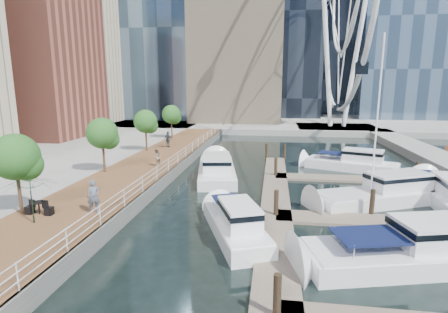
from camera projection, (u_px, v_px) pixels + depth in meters
name	position (u px, v px, depth m)	size (l,w,h in m)	color
ground	(204.00, 283.00, 14.68)	(520.00, 520.00, 0.00)	black
boardwalk	(137.00, 175.00, 30.39)	(6.00, 60.00, 1.00)	brown
seawall	(170.00, 177.00, 29.97)	(0.25, 60.00, 1.00)	#595954
land_far	(266.00, 110.00, 113.56)	(200.00, 114.00, 1.00)	gray
pier	(337.00, 129.00, 63.10)	(14.00, 12.00, 1.00)	gray
railing	(168.00, 165.00, 29.78)	(0.10, 60.00, 1.05)	white
floating_docks	(351.00, 203.00, 23.17)	(16.00, 34.00, 2.60)	#6D6051
street_trees	(102.00, 133.00, 29.00)	(2.60, 42.60, 4.60)	#3F2B1C
yacht_foreground	(416.00, 264.00, 16.23)	(3.11, 11.60, 2.15)	white
pedestrian_near	(94.00, 197.00, 19.87)	(0.70, 0.46, 1.93)	#50596B
pedestrian_mid	(156.00, 157.00, 31.57)	(0.81, 0.63, 1.67)	#82705A
pedestrian_far	(168.00, 139.00, 41.25)	(1.13, 0.47, 1.93)	#384046
moored_yachts	(354.00, 202.00, 25.06)	(21.80, 35.66, 11.50)	silver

